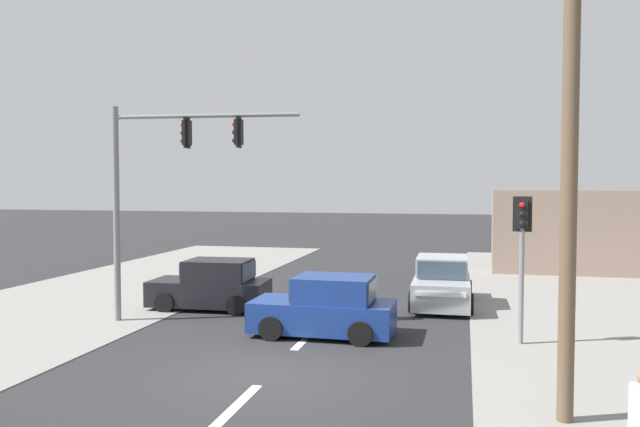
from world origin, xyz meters
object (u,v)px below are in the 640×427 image
(utility_pole_foreground_right, at_px, (563,57))
(hatchback_crossing_left, at_px, (326,308))
(traffic_signal_mast, at_px, (160,173))
(pedestal_signal_right_kerb, at_px, (522,244))
(sedan_receding_far, at_px, (442,283))
(hatchback_kerbside_parked, at_px, (212,286))

(utility_pole_foreground_right, distance_m, hatchback_crossing_left, 8.54)
(traffic_signal_mast, xyz_separation_m, pedestal_signal_right_kerb, (9.53, -0.25, -1.73))
(utility_pole_foreground_right, relative_size, hatchback_crossing_left, 3.00)
(hatchback_crossing_left, relative_size, sedan_receding_far, 0.86)
(hatchback_crossing_left, xyz_separation_m, hatchback_kerbside_parked, (-4.17, 2.55, 0.00))
(traffic_signal_mast, distance_m, pedestal_signal_right_kerb, 9.68)
(utility_pole_foreground_right, xyz_separation_m, pedestal_signal_right_kerb, (-0.15, 4.94, -3.44))
(pedestal_signal_right_kerb, bearing_deg, sedan_receding_far, 114.01)
(sedan_receding_far, bearing_deg, hatchback_crossing_left, -120.05)
(utility_pole_foreground_right, xyz_separation_m, hatchback_kerbside_parked, (-9.07, 7.29, -5.15))
(traffic_signal_mast, distance_m, hatchback_kerbside_parked, 4.08)
(traffic_signal_mast, distance_m, hatchback_crossing_left, 5.91)
(utility_pole_foreground_right, height_order, hatchback_crossing_left, utility_pole_foreground_right)
(traffic_signal_mast, xyz_separation_m, hatchback_crossing_left, (4.78, -0.45, -3.44))
(hatchback_crossing_left, distance_m, sedan_receding_far, 5.45)
(pedestal_signal_right_kerb, bearing_deg, hatchback_crossing_left, -177.60)
(sedan_receding_far, xyz_separation_m, hatchback_kerbside_parked, (-6.90, -2.17, -0.00))
(hatchback_crossing_left, height_order, hatchback_kerbside_parked, same)
(pedestal_signal_right_kerb, relative_size, hatchback_crossing_left, 0.97)
(sedan_receding_far, bearing_deg, hatchback_kerbside_parked, -162.54)
(utility_pole_foreground_right, bearing_deg, hatchback_crossing_left, 135.96)
(pedestal_signal_right_kerb, xyz_separation_m, hatchback_crossing_left, (-4.75, -0.20, -1.71))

